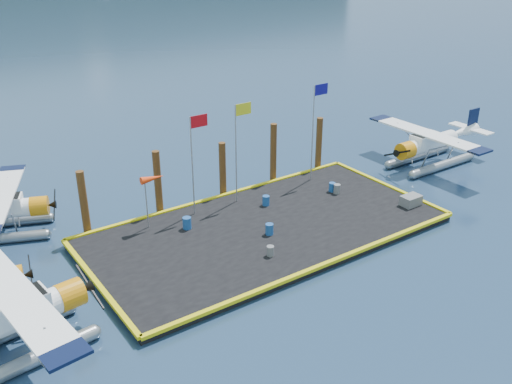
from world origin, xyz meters
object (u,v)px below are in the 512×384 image
Objects in this scene: drum_2 at (332,187)px; drum_5 at (266,200)px; flagpole_blue at (316,118)px; piling_2 at (223,171)px; flagpole_yellow at (239,138)px; windsock at (153,180)px; piling_0 at (84,205)px; piling_1 at (158,184)px; piling_4 at (319,145)px; drum_4 at (337,189)px; crate at (411,200)px; drum_0 at (187,223)px; drum_1 at (269,229)px; flagpole_red at (195,150)px; seaplane_d at (428,146)px; piling_3 at (273,155)px; seaplane_a at (10,323)px; drum_3 at (270,251)px.

drum_5 reaches higher than drum_2.
flagpole_blue reaches higher than piling_2.
windsock is (-5.73, 0.00, -1.28)m from flagpole_yellow.
piling_1 reaches higher than piling_0.
flagpole_yellow reaches higher than piling_4.
crate is (2.54, -3.91, 0.01)m from drum_4.
windsock is (-11.48, 2.66, 2.53)m from drum_4.
crate is 19.36m from piling_0.
drum_0 reaches higher than drum_2.
flagpole_red is at bearing 112.88° from drum_1.
drum_2 is at bearing -4.83° from drum_0.
flagpole_yellow reaches higher than piling_2.
seaplane_d is 11.92m from piling_3.
drum_0 is 0.22× the size of windsock.
piling_0 is at bearing 173.99° from flagpole_blue.
drum_5 is 7.32m from windsock.
seaplane_a is at bearing 97.85° from seaplane_d.
flagpole_yellow is 1.63× the size of piling_2.
crate is 15.42m from piling_1.
drum_3 is at bearing -104.90° from piling_2.
piling_2 is at bearing 0.00° from piling_1.
drum_5 is 0.15× the size of piling_4.
seaplane_a is at bearing -145.74° from windsock.
seaplane_a is at bearing -126.42° from piling_0.
flagpole_red is 8.99m from flagpole_blue.
piling_1 is (-1.71, 1.60, -2.30)m from flagpole_red.
drum_3 is at bearing -49.87° from piling_0.
drum_2 is 4.78m from drum_5.
piling_3 is at bearing 20.01° from drum_0.
drum_1 is 7.35m from piling_1.
seaplane_d is 2.34× the size of piling_1.
piling_0 reaches higher than seaplane_a.
drum_5 is 0.15× the size of piling_0.
piling_2 is at bearing 35.19° from drum_0.
piling_2 reaches higher than drum_4.
drum_3 is at bearing 179.70° from crate.
seaplane_d is 9.40m from drum_4.
piling_0 is at bearing 165.54° from flagpole_red.
flagpole_blue reaches higher than drum_0.
piling_3 is (-1.89, 3.87, 1.45)m from drum_2.
piling_2 is (-6.20, 1.60, -2.79)m from flagpole_blue.
drum_2 is at bearing -118.55° from piling_4.
piling_0 is at bearing 155.27° from windsock.
piling_4 is at bearing 0.00° from piling_1.
piling_3 is 4.00m from piling_4.
flagpole_red reaches higher than drum_3.
seaplane_d is 7.94× the size of crate.
drum_4 is 0.14× the size of piling_3.
drum_0 is at bearing 175.17° from drum_2.
windsock is at bearing 131.62° from drum_0.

